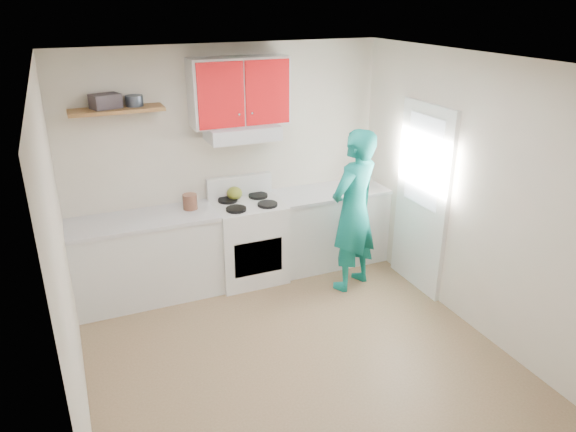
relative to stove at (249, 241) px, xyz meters
name	(u,v)px	position (x,y,z in m)	size (l,w,h in m)	color
floor	(296,356)	(-0.10, -1.57, -0.46)	(3.80, 3.80, 0.00)	brown
ceiling	(299,62)	(-0.10, -1.57, 2.14)	(3.60, 3.80, 0.04)	white
back_wall	(229,164)	(-0.10, 0.32, 0.84)	(3.60, 0.04, 2.60)	beige
front_wall	(446,358)	(-0.10, -3.47, 0.84)	(3.60, 0.04, 2.60)	beige
left_wall	(63,265)	(-1.90, -1.57, 0.84)	(0.04, 3.80, 2.60)	beige
right_wall	(471,196)	(1.70, -1.57, 0.84)	(0.04, 3.80, 2.60)	beige
door	(422,199)	(1.68, -0.88, 0.56)	(0.05, 0.85, 2.05)	white
door_glass	(423,161)	(1.65, -0.88, 0.99)	(0.01, 0.55, 0.95)	white
counter_left	(147,259)	(-1.14, 0.02, -0.01)	(1.52, 0.60, 0.90)	silver
counter_right	(329,227)	(1.04, 0.02, -0.01)	(1.32, 0.60, 0.90)	silver
stove	(249,241)	(0.00, 0.00, 0.00)	(0.76, 0.65, 0.92)	white
range_hood	(242,132)	(0.00, 0.10, 1.24)	(0.76, 0.44, 0.15)	silver
upper_cabinets	(239,91)	(0.00, 0.16, 1.66)	(1.02, 0.33, 0.70)	red
shelf	(117,110)	(-1.25, 0.18, 1.56)	(0.90, 0.30, 0.04)	brown
books	(105,101)	(-1.34, 0.21, 1.65)	(0.27, 0.19, 0.14)	#383137
tin	(134,101)	(-1.07, 0.21, 1.63)	(0.17, 0.17, 0.10)	#333D4C
kettle	(234,193)	(-0.09, 0.17, 0.54)	(0.18, 0.18, 0.15)	olive
crock	(190,203)	(-0.62, 0.08, 0.53)	(0.15, 0.15, 0.19)	brown
cutting_board	(310,198)	(0.73, -0.08, 0.45)	(0.32, 0.23, 0.02)	olive
silicone_mat	(368,189)	(1.50, -0.07, 0.44)	(0.27, 0.23, 0.01)	#AF1114
person	(354,211)	(0.99, -0.62, 0.44)	(0.66, 0.43, 1.80)	#0D756B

